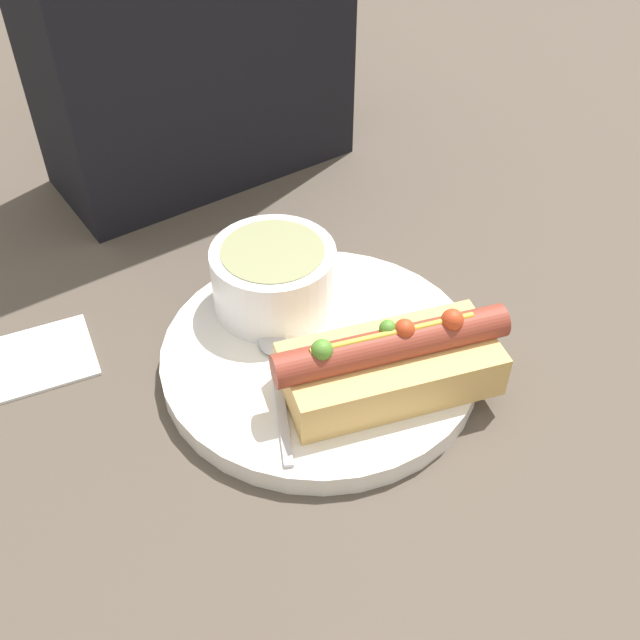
{
  "coord_description": "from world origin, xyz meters",
  "views": [
    {
      "loc": [
        -0.26,
        -0.37,
        0.47
      ],
      "look_at": [
        0.0,
        0.0,
        0.05
      ],
      "focal_mm": 42.0,
      "sensor_mm": 36.0,
      "label": 1
    }
  ],
  "objects": [
    {
      "name": "ground_plane",
      "position": [
        0.0,
        0.0,
        0.0
      ],
      "size": [
        4.0,
        4.0,
        0.0
      ],
      "primitive_type": "plane",
      "color": "#4C4238"
    },
    {
      "name": "dinner_plate",
      "position": [
        0.0,
        0.0,
        0.01
      ],
      "size": [
        0.27,
        0.27,
        0.02
      ],
      "color": "white",
      "rests_on": "ground_plane"
    },
    {
      "name": "hot_dog",
      "position": [
        0.02,
        -0.07,
        0.05
      ],
      "size": [
        0.19,
        0.12,
        0.07
      ],
      "rotation": [
        0.0,
        0.0,
        -0.3
      ],
      "color": "#DBAD60",
      "rests_on": "dinner_plate"
    },
    {
      "name": "soup_bowl",
      "position": [
        -0.0,
        0.07,
        0.05
      ],
      "size": [
        0.11,
        0.11,
        0.06
      ],
      "color": "white",
      "rests_on": "dinner_plate"
    },
    {
      "name": "spoon",
      "position": [
        -0.04,
        0.01,
        0.02
      ],
      "size": [
        0.08,
        0.14,
        0.01
      ],
      "rotation": [
        0.0,
        0.0,
        1.1
      ],
      "color": "#B7B7BC",
      "rests_on": "dinner_plate"
    },
    {
      "name": "napkin",
      "position": [
        -0.22,
        0.15,
        0.0
      ],
      "size": [
        0.16,
        0.11,
        0.01
      ],
      "rotation": [
        0.0,
        0.0,
        -0.19
      ],
      "color": "white",
      "rests_on": "ground_plane"
    }
  ]
}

